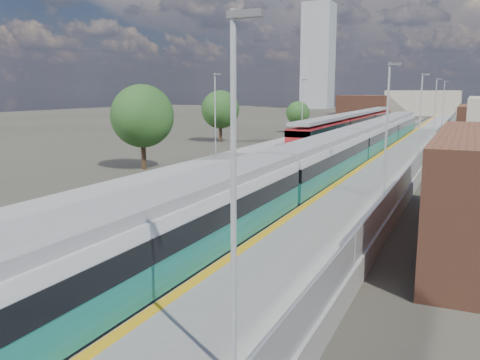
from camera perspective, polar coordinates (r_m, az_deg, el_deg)
The scene contains 11 objects.
ground at distance 58.40m, azimuth 13.53°, elevation 2.85°, with size 320.00×320.00×0.00m, color #47443A.
ballast_bed at distance 61.28m, azimuth 11.92°, elevation 3.27°, with size 10.50×155.00×0.06m, color #565451.
tracks at distance 62.77m, azimuth 12.79°, elevation 3.46°, with size 8.96×160.00×0.17m.
platform_right at distance 60.06m, azimuth 18.97°, elevation 3.29°, with size 4.70×155.00×8.52m.
platform_left at distance 63.01m, azimuth 5.87°, elevation 4.06°, with size 4.30×155.00×8.52m.
buildings at distance 148.45m, azimuth 13.37°, elevation 11.19°, with size 72.00×185.50×40.00m.
green_train at distance 45.66m, azimuth 12.49°, elevation 3.72°, with size 2.82×78.51×3.10m.
red_train at distance 80.87m, azimuth 12.76°, elevation 6.30°, with size 2.82×57.20×3.56m.
tree_a at distance 46.13m, azimuth -10.92°, elevation 7.06°, with size 5.59×5.59×7.57m.
tree_b at distance 70.07m, azimuth -2.22°, elevation 7.90°, with size 5.19×5.19×7.03m.
tree_c at distance 85.02m, azimuth 6.52°, elevation 7.46°, with size 3.87×3.87×5.25m.
Camera 1 is at (10.80, -6.96, 7.02)m, focal length 38.00 mm.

